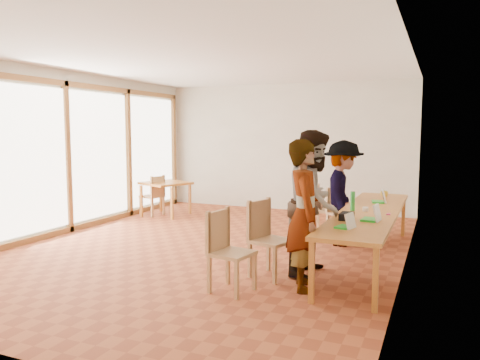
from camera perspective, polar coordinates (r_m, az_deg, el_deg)
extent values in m
plane|color=#9D4A26|center=(7.74, -3.68, -8.14)|extent=(8.00, 8.00, 0.00)
cube|color=beige|center=(11.22, 5.57, 4.00)|extent=(6.00, 0.10, 3.00)
cube|color=beige|center=(6.71, 19.74, 2.31)|extent=(0.10, 8.00, 3.00)
cube|color=white|center=(9.24, -20.37, 3.22)|extent=(0.10, 8.00, 3.00)
cube|color=white|center=(7.59, -3.84, 14.55)|extent=(6.00, 8.00, 0.04)
cube|color=#BA7929|center=(6.99, 15.49, -3.82)|extent=(0.80, 4.00, 0.05)
cube|color=#BA7929|center=(5.28, 8.71, -11.05)|extent=(0.06, 0.06, 0.70)
cube|color=#BA7929|center=(8.99, 14.96, -4.06)|extent=(0.06, 0.06, 0.70)
cube|color=#BA7929|center=(5.16, 16.19, -11.63)|extent=(0.06, 0.06, 0.70)
cube|color=#BA7929|center=(8.93, 19.29, -4.27)|extent=(0.06, 0.06, 0.70)
cube|color=#BA7929|center=(10.57, -9.04, -0.39)|extent=(0.90, 0.90, 0.05)
cube|color=#BA7929|center=(10.51, -11.94, -2.54)|extent=(0.05, 0.05, 0.70)
cube|color=#BA7929|center=(11.15, -9.63, -2.00)|extent=(0.05, 0.05, 0.70)
cube|color=#BA7929|center=(10.09, -8.31, -2.83)|extent=(0.05, 0.05, 0.70)
cube|color=#BA7929|center=(10.75, -6.14, -2.25)|extent=(0.05, 0.05, 0.70)
cube|color=tan|center=(5.56, -0.97, -8.94)|extent=(0.52, 0.52, 0.04)
cube|color=tan|center=(5.61, -2.70, -6.11)|extent=(0.12, 0.45, 0.47)
cube|color=tan|center=(6.09, 3.88, -7.43)|extent=(0.58, 0.58, 0.04)
cube|color=tan|center=(6.16, 2.32, -4.74)|extent=(0.18, 0.46, 0.49)
cube|color=tan|center=(8.78, 10.38, -3.69)|extent=(0.42, 0.42, 0.04)
cube|color=tan|center=(8.79, 9.21, -2.09)|extent=(0.04, 0.42, 0.44)
cube|color=tan|center=(8.57, 12.29, -4.01)|extent=(0.54, 0.54, 0.04)
cube|color=tan|center=(8.64, 11.32, -2.34)|extent=(0.20, 0.39, 0.43)
cube|color=tan|center=(10.66, -10.68, -1.97)|extent=(0.50, 0.50, 0.04)
cube|color=tan|center=(10.49, -9.99, -0.76)|extent=(0.13, 0.42, 0.44)
imported|color=gray|center=(5.62, 7.88, -4.23)|extent=(0.64, 0.77, 1.80)
imported|color=gray|center=(6.23, 9.05, -2.74)|extent=(0.76, 0.96, 1.90)
imported|color=gray|center=(7.90, 12.42, -1.56)|extent=(0.79, 1.20, 1.74)
cube|color=green|center=(5.69, 12.56, -5.60)|extent=(0.21, 0.26, 0.02)
cube|color=white|center=(5.64, 13.31, -4.88)|extent=(0.12, 0.21, 0.19)
cube|color=green|center=(6.22, 15.53, -4.67)|extent=(0.21, 0.28, 0.03)
cube|color=white|center=(6.18, 16.39, -3.86)|extent=(0.10, 0.24, 0.22)
cube|color=green|center=(7.79, 16.46, -2.56)|extent=(0.22, 0.28, 0.03)
cube|color=white|center=(7.79, 17.14, -1.90)|extent=(0.12, 0.24, 0.21)
imported|color=yellow|center=(8.47, 17.18, -1.65)|extent=(0.13, 0.13, 0.10)
cylinder|color=#21832A|center=(6.90, 13.57, -2.51)|extent=(0.07, 0.07, 0.28)
cylinder|color=silver|center=(8.61, 17.38, -1.58)|extent=(0.07, 0.07, 0.09)
cylinder|color=white|center=(6.92, 15.05, -3.44)|extent=(0.08, 0.08, 0.06)
cube|color=#D6306C|center=(6.73, 17.66, -3.98)|extent=(0.05, 0.10, 0.01)
cube|color=black|center=(6.21, 12.87, -4.32)|extent=(0.16, 0.26, 0.09)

